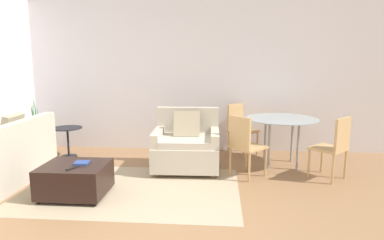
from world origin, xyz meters
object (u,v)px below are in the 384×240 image
armchair (186,147)px  potted_plant (36,143)px  tv_remote_primary (72,168)px  side_table (68,136)px  dining_table (282,124)px  ottoman (75,179)px  dining_chair_near_left (244,142)px  book_stack (82,163)px  dining_chair_far_left (239,126)px  dining_chair_near_right (335,144)px

armchair → potted_plant: bearing=168.6°
potted_plant → tv_remote_primary: bearing=-51.5°
armchair → tv_remote_primary: bearing=-133.2°
side_table → dining_table: dining_table is taller
armchair → side_table: size_ratio=1.93×
ottoman → dining_table: dining_table is taller
tv_remote_primary → dining_chair_near_left: (2.09, 1.00, 0.11)m
armchair → side_table: 2.17m
book_stack → tv_remote_primary: 0.19m
armchair → ottoman: size_ratio=1.29×
armchair → dining_chair_far_left: bearing=47.4°
ottoman → side_table: size_ratio=1.50×
potted_plant → dining_table: size_ratio=0.97×
ottoman → dining_chair_far_left: (2.13, 2.10, 0.30)m
side_table → tv_remote_primary: bearing=-64.1°
potted_plant → dining_chair_far_left: potted_plant is taller
dining_table → dining_chair_near_left: size_ratio=1.25×
book_stack → dining_chair_near_left: 2.21m
armchair → dining_table: (1.48, 0.31, 0.33)m
ottoman → dining_chair_near_right: bearing=14.2°
armchair → book_stack: size_ratio=5.60×
dining_table → book_stack: bearing=-151.8°
potted_plant → dining_chair_near_right: size_ratio=1.21×
side_table → dining_chair_near_right: 4.30m
side_table → dining_chair_near_right: dining_chair_near_right is taller
ottoman → dining_chair_near_right: dining_chair_near_right is taller
dining_chair_near_right → dining_chair_near_left: bearing=180.0°
potted_plant → dining_chair_near_left: bearing=-13.5°
armchair → tv_remote_primary: 1.80m
book_stack → potted_plant: (-1.52, 1.67, -0.19)m
book_stack → dining_chair_near_right: 3.40m
armchair → book_stack: bearing=-136.7°
armchair → tv_remote_primary: armchair is taller
dining_chair_near_left → book_stack: bearing=-158.4°
dining_chair_near_left → dining_chair_near_right: (1.25, 0.00, 0.00)m
potted_plant → dining_chair_far_left: (3.57, 0.39, 0.30)m
side_table → dining_chair_near_right: bearing=-10.8°
side_table → dining_chair_near_left: 3.08m
side_table → dining_chair_near_left: bearing=-15.2°
book_stack → dining_chair_near_left: dining_chair_near_left is taller
book_stack → dining_chair_near_right: dining_chair_near_right is taller
ottoman → potted_plant: 2.24m
dining_chair_near_left → dining_chair_near_right: bearing=0.0°
dining_chair_far_left → ottoman: bearing=-135.4°
tv_remote_primary → dining_table: size_ratio=0.15×
side_table → dining_chair_far_left: dining_chair_far_left is taller
armchair → dining_chair_far_left: armchair is taller
book_stack → tv_remote_primary: book_stack is taller
armchair → book_stack: 1.64m
dining_chair_near_right → ottoman: bearing=-165.8°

